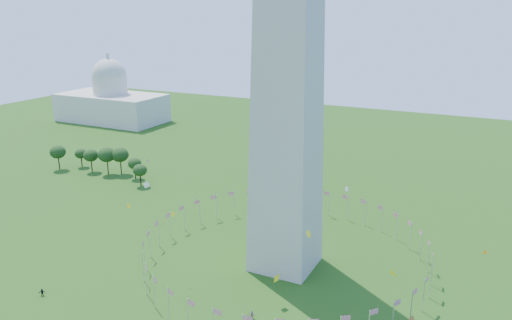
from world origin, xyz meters
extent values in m
cylinder|color=silver|center=(40.00, 50.00, 4.50)|extent=(0.24, 0.24, 9.00)
cylinder|color=silver|center=(39.39, 56.95, 4.50)|extent=(0.24, 0.24, 9.00)
cylinder|color=silver|center=(37.59, 63.68, 4.50)|extent=(0.24, 0.24, 9.00)
cylinder|color=silver|center=(34.64, 70.00, 4.50)|extent=(0.24, 0.24, 9.00)
cylinder|color=silver|center=(30.64, 75.71, 4.50)|extent=(0.24, 0.24, 9.00)
cylinder|color=silver|center=(25.71, 80.64, 4.50)|extent=(0.24, 0.24, 9.00)
cylinder|color=silver|center=(20.00, 84.64, 4.50)|extent=(0.24, 0.24, 9.00)
cylinder|color=silver|center=(13.68, 87.59, 4.50)|extent=(0.24, 0.24, 9.00)
cylinder|color=silver|center=(6.95, 89.39, 4.50)|extent=(0.24, 0.24, 9.00)
cylinder|color=silver|center=(0.00, 90.00, 4.50)|extent=(0.24, 0.24, 9.00)
cylinder|color=silver|center=(-6.95, 89.39, 4.50)|extent=(0.24, 0.24, 9.00)
cylinder|color=silver|center=(-13.68, 87.59, 4.50)|extent=(0.24, 0.24, 9.00)
cylinder|color=silver|center=(-20.00, 84.64, 4.50)|extent=(0.24, 0.24, 9.00)
cylinder|color=silver|center=(-25.71, 80.64, 4.50)|extent=(0.24, 0.24, 9.00)
cylinder|color=silver|center=(-30.64, 75.71, 4.50)|extent=(0.24, 0.24, 9.00)
cylinder|color=silver|center=(-34.64, 70.00, 4.50)|extent=(0.24, 0.24, 9.00)
cylinder|color=silver|center=(-37.59, 63.68, 4.50)|extent=(0.24, 0.24, 9.00)
cylinder|color=silver|center=(-39.39, 56.95, 4.50)|extent=(0.24, 0.24, 9.00)
cylinder|color=silver|center=(-40.00, 50.00, 4.50)|extent=(0.24, 0.24, 9.00)
cylinder|color=silver|center=(-39.39, 43.05, 4.50)|extent=(0.24, 0.24, 9.00)
cylinder|color=silver|center=(-37.59, 36.32, 4.50)|extent=(0.24, 0.24, 9.00)
cylinder|color=silver|center=(-34.64, 30.00, 4.50)|extent=(0.24, 0.24, 9.00)
cylinder|color=silver|center=(-30.64, 24.29, 4.50)|extent=(0.24, 0.24, 9.00)
cylinder|color=silver|center=(-25.71, 19.36, 4.50)|extent=(0.24, 0.24, 9.00)
cylinder|color=silver|center=(-20.00, 15.36, 4.50)|extent=(0.24, 0.24, 9.00)
cylinder|color=silver|center=(-13.68, 12.41, 4.50)|extent=(0.24, 0.24, 9.00)
cylinder|color=silver|center=(-6.95, 10.61, 4.50)|extent=(0.24, 0.24, 9.00)
cylinder|color=silver|center=(34.64, 30.00, 4.50)|extent=(0.24, 0.24, 9.00)
cylinder|color=silver|center=(37.59, 36.32, 4.50)|extent=(0.24, 0.24, 9.00)
cylinder|color=silver|center=(39.39, 43.05, 4.50)|extent=(0.24, 0.24, 9.00)
imported|color=gray|center=(3.24, 22.26, 0.97)|extent=(1.86, 0.91, 1.94)
imported|color=black|center=(-49.69, 7.07, 0.93)|extent=(1.82, 1.64, 1.86)
plane|color=yellow|center=(33.97, 28.85, 16.34)|extent=(1.96, 2.10, 2.48)
plane|color=white|center=(-19.63, 14.65, 32.63)|extent=(0.61, 1.74, 1.76)
plane|color=#CC2699|center=(-57.70, 62.67, 20.29)|extent=(0.46, 1.50, 1.57)
plane|color=yellow|center=(-25.22, 31.62, 18.01)|extent=(1.41, 0.61, 1.44)
plane|color=yellow|center=(18.26, 18.39, 26.76)|extent=(1.61, 0.77, 1.68)
plane|color=white|center=(17.30, 49.02, 26.35)|extent=(0.73, 1.23, 1.39)
plane|color=yellow|center=(5.93, 30.63, 7.04)|extent=(1.83, 1.76, 2.16)
plane|color=yellow|center=(-58.40, 51.93, 7.23)|extent=(0.63, 1.82, 1.73)
plane|color=orange|center=(51.11, 31.54, 24.01)|extent=(0.99, 0.27, 0.97)
plane|color=blue|center=(39.73, 21.16, 11.12)|extent=(1.97, 0.90, 1.79)
ellipsoid|color=#234918|center=(-129.21, 87.07, 5.58)|extent=(7.14, 7.14, 11.15)
ellipsoid|color=#234918|center=(-122.85, 94.67, 4.29)|extent=(5.49, 5.49, 8.58)
ellipsoid|color=#234918|center=(-113.10, 91.07, 5.19)|extent=(6.64, 6.64, 10.38)
ellipsoid|color=#234918|center=(-104.02, 91.62, 6.06)|extent=(7.76, 7.76, 12.12)
ellipsoid|color=#234918|center=(-98.88, 94.41, 6.00)|extent=(7.68, 7.68, 12.00)
ellipsoid|color=#234918|center=(-89.01, 92.21, 4.60)|extent=(5.88, 5.88, 9.19)
ellipsoid|color=#234918|center=(-80.81, 85.62, 4.61)|extent=(5.90, 5.90, 9.22)
camera|label=1|loc=(49.89, -70.00, 70.53)|focal=35.00mm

